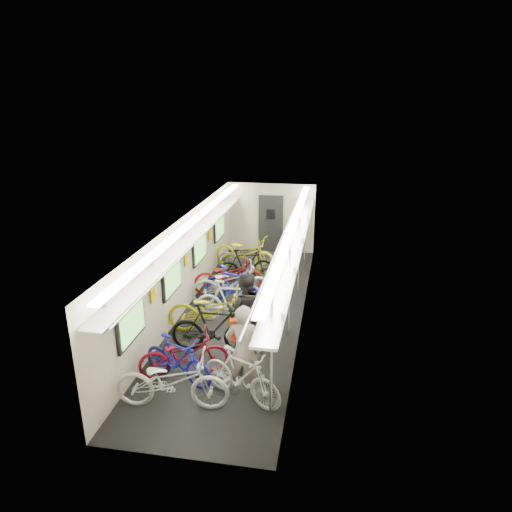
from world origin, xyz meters
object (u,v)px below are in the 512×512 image
at_px(bicycle_0, 172,381).
at_px(passenger_near, 244,351).
at_px(bicycle_1, 177,359).
at_px(backpack, 238,329).
at_px(passenger_mid, 245,311).

height_order(bicycle_0, passenger_near, passenger_near).
bearing_deg(passenger_near, bicycle_1, -8.55).
bearing_deg(backpack, bicycle_0, -159.77).
bearing_deg(passenger_mid, passenger_near, 97.29).
xyz_separation_m(bicycle_0, bicycle_1, (-0.17, 0.76, -0.05)).
distance_m(bicycle_0, bicycle_1, 0.78).
bearing_deg(bicycle_0, passenger_mid, -26.49).
bearing_deg(passenger_mid, bicycle_0, 66.60).
xyz_separation_m(bicycle_1, passenger_mid, (1.01, 1.51, 0.38)).
xyz_separation_m(bicycle_0, passenger_near, (1.15, 0.58, 0.37)).
xyz_separation_m(passenger_near, backpack, (-0.12, 0.08, 0.39)).
distance_m(bicycle_0, backpack, 1.44).
bearing_deg(bicycle_0, bicycle_1, 6.32).
height_order(passenger_near, backpack, passenger_near).
bearing_deg(passenger_mid, bicycle_1, 53.20).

